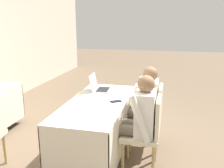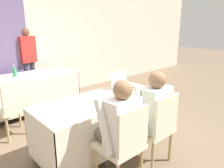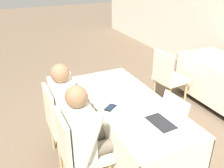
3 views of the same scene
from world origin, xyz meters
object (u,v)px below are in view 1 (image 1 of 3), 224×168
person_white_shirt (144,102)px  cell_phone (116,101)px  chair_near_left (147,130)px  laptop (100,88)px  person_checkered_shirt (138,117)px  chair_near_right (151,114)px

person_white_shirt → cell_phone: bearing=-56.6°
cell_phone → person_white_shirt: size_ratio=0.14×
cell_phone → chair_near_left: (-0.32, -0.45, -0.22)m
cell_phone → chair_near_left: bearing=-161.1°
laptop → person_checkered_shirt: bearing=-142.2°
cell_phone → chair_near_right: 0.55m
chair_near_left → chair_near_right: (0.55, 0.00, 0.00)m
cell_phone → person_white_shirt: 0.42m
cell_phone → person_checkered_shirt: bearing=-168.5°
chair_near_left → person_checkered_shirt: person_checkered_shirt is taller
cell_phone → chair_near_left: size_ratio=0.18×
chair_near_left → chair_near_right: size_ratio=1.00×
laptop → person_white_shirt: size_ratio=0.31×
cell_phone → chair_near_right: bearing=-98.6°
chair_near_right → person_white_shirt: bearing=-90.0°
person_checkered_shirt → person_white_shirt: 0.55m
chair_near_left → person_white_shirt: size_ratio=0.78×
chair_near_right → person_checkered_shirt: (-0.55, 0.10, 0.16)m
cell_phone → person_white_shirt: person_white_shirt is taller
chair_near_left → chair_near_right: bearing=-180.0°
laptop → person_checkered_shirt: (-0.78, -0.69, -0.11)m
cell_phone → person_checkered_shirt: person_checkered_shirt is taller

